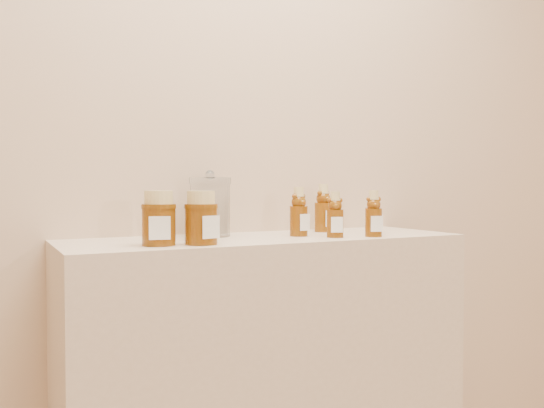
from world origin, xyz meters
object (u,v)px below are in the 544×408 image
bear_bottle_front_left (335,211)px  honey_jar_left (159,218)px  display_table (267,386)px  glass_canister (210,204)px  bear_bottle_back_left (299,208)px

bear_bottle_front_left → honey_jar_left: bear_bottle_front_left is taller
display_table → glass_canister: bearing=146.0°
bear_bottle_front_left → glass_canister: glass_canister is taller
display_table → glass_canister: 0.57m
display_table → honey_jar_left: (-0.35, -0.09, 0.52)m
bear_bottle_front_left → glass_canister: (-0.32, 0.20, 0.02)m
bear_bottle_back_left → glass_canister: (-0.25, 0.11, 0.01)m
display_table → bear_bottle_back_left: bearing=-7.5°
bear_bottle_front_left → display_table: bearing=171.4°
bear_bottle_back_left → bear_bottle_front_left: bearing=-62.0°
bear_bottle_front_left → glass_canister: size_ratio=0.79×
bear_bottle_front_left → honey_jar_left: (-0.53, 0.01, -0.01)m
display_table → bear_bottle_front_left: bearing=-29.7°
display_table → bear_bottle_back_left: 0.55m
honey_jar_left → glass_canister: bearing=54.3°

